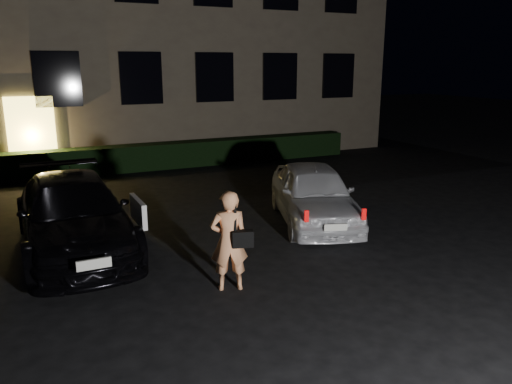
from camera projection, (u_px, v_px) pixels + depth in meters
name	position (u px, v px, depth m)	size (l,w,h in m)	color
ground	(307.00, 296.00, 7.68)	(80.00, 80.00, 0.00)	black
hedge	(148.00, 157.00, 16.79)	(15.00, 0.70, 0.85)	black
sedan	(74.00, 214.00, 9.49)	(2.13, 4.90, 1.38)	black
hatch	(314.00, 193.00, 11.13)	(2.72, 4.18, 1.32)	silver
man	(229.00, 241.00, 7.74)	(0.68, 0.54, 1.61)	#F09C66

